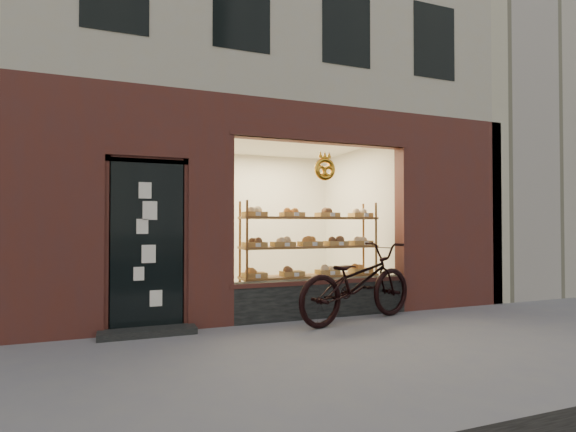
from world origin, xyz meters
name	(u,v)px	position (x,y,z in m)	size (l,w,h in m)	color
ground	(374,361)	(0.00, 0.00, 0.00)	(90.00, 90.00, 0.00)	slate
bakery_building	(239,24)	(0.04, 5.29, 5.58)	(7.20, 7.28, 9.00)	#462320
neighbor_right	(555,117)	(9.60, 5.50, 4.50)	(12.00, 7.00, 9.00)	beige
display_shelf	(310,256)	(0.45, 2.55, 0.87)	(2.20, 0.45, 1.70)	brown
bicycle	(357,282)	(0.77, 1.66, 0.54)	(0.72, 2.07, 1.09)	black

